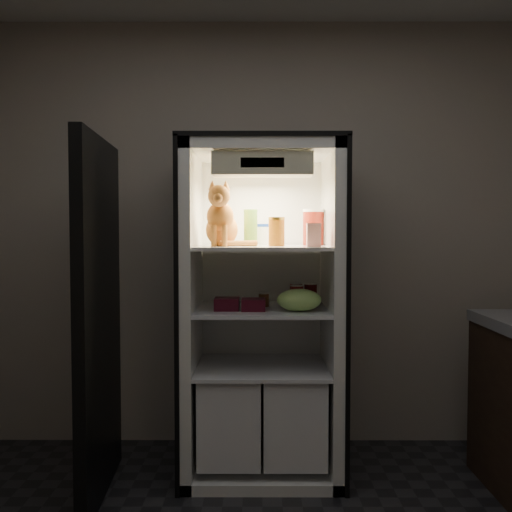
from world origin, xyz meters
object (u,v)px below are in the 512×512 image
at_px(salsa_jar, 277,232).
at_px(soda_can_c, 297,298).
at_px(soda_can_a, 296,295).
at_px(grape_bag, 299,300).
at_px(refrigerator, 262,332).
at_px(pepper_jar, 313,227).
at_px(parmesan_shaker, 251,227).
at_px(condiment_jar, 264,299).
at_px(berry_box_left, 227,304).
at_px(cream_carton, 314,235).
at_px(mayo_tub, 264,234).
at_px(soda_can_b, 311,295).
at_px(berry_box_right, 253,305).
at_px(tabby_cat, 221,222).

distance_m(salsa_jar, soda_can_c, 0.38).
bearing_deg(soda_can_a, grape_bag, -88.86).
xyz_separation_m(refrigerator, pepper_jar, (0.30, 0.05, 0.60)).
xyz_separation_m(parmesan_shaker, soda_can_a, (0.26, 0.01, -0.39)).
distance_m(condiment_jar, berry_box_left, 0.25).
xyz_separation_m(cream_carton, soda_can_c, (-0.08, 0.09, -0.34)).
bearing_deg(salsa_jar, cream_carton, -36.76).
xyz_separation_m(pepper_jar, berry_box_left, (-0.49, -0.20, -0.42)).
relative_size(salsa_jar, soda_can_c, 1.16).
bearing_deg(mayo_tub, pepper_jar, -12.97).
distance_m(mayo_tub, pepper_jar, 0.30).
relative_size(condiment_jar, berry_box_left, 0.62).
distance_m(salsa_jar, soda_can_b, 0.42).
bearing_deg(berry_box_right, soda_can_c, 2.56).
height_order(tabby_cat, soda_can_c, tabby_cat).
distance_m(refrigerator, soda_can_a, 0.29).
xyz_separation_m(refrigerator, cream_carton, (0.27, -0.26, 0.56)).
bearing_deg(refrigerator, salsa_jar, -54.59).
height_order(soda_can_b, berry_box_left, soda_can_b).
bearing_deg(condiment_jar, parmesan_shaker, 178.02).
distance_m(cream_carton, condiment_jar, 0.51).
distance_m(soda_can_a, soda_can_c, 0.16).
height_order(mayo_tub, berry_box_left, mayo_tub).
bearing_deg(refrigerator, grape_bag, -44.41).
distance_m(tabby_cat, soda_can_c, 0.59).
distance_m(parmesan_shaker, mayo_tub, 0.15).
distance_m(parmesan_shaker, berry_box_left, 0.46).
xyz_separation_m(cream_carton, grape_bag, (-0.07, 0.06, -0.35)).
distance_m(soda_can_a, berry_box_right, 0.30).
relative_size(tabby_cat, berry_box_left, 2.67).
distance_m(soda_can_a, soda_can_b, 0.09).
bearing_deg(parmesan_shaker, berry_box_right, -83.86).
bearing_deg(soda_can_a, pepper_jar, 27.61).
height_order(cream_carton, condiment_jar, cream_carton).
height_order(refrigerator, grape_bag, refrigerator).
distance_m(salsa_jar, berry_box_right, 0.42).
bearing_deg(salsa_jar, parmesan_shaker, 144.93).
bearing_deg(pepper_jar, soda_can_a, -152.39).
bearing_deg(berry_box_right, soda_can_b, 22.57).
xyz_separation_m(soda_can_a, condiment_jar, (-0.19, -0.01, -0.03)).
bearing_deg(salsa_jar, condiment_jar, 124.99).
bearing_deg(refrigerator, soda_can_c, -40.26).
distance_m(tabby_cat, pepper_jar, 0.56).
distance_m(refrigerator, mayo_tub, 0.57).
distance_m(salsa_jar, berry_box_left, 0.48).
height_order(salsa_jar, pepper_jar, pepper_jar).
relative_size(salsa_jar, condiment_jar, 1.92).
bearing_deg(salsa_jar, mayo_tub, 106.19).
bearing_deg(tabby_cat, soda_can_a, 19.08).
height_order(soda_can_a, condiment_jar, soda_can_a).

